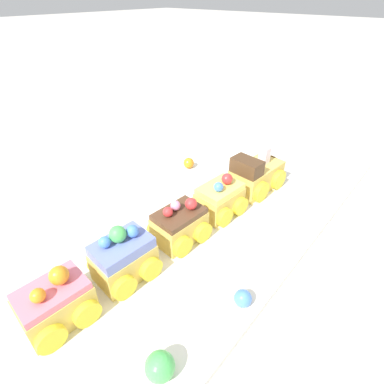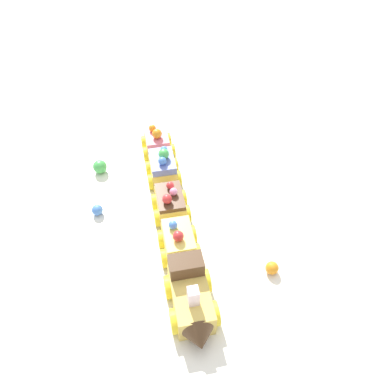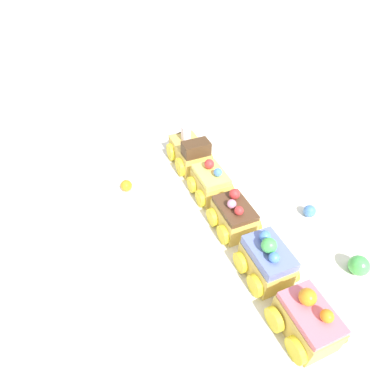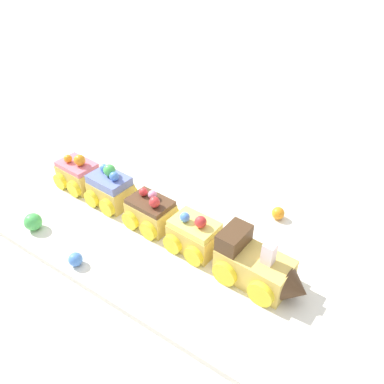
% 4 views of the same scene
% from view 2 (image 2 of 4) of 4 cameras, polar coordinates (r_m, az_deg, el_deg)
% --- Properties ---
extents(ground_plane, '(10.00, 10.00, 0.00)m').
position_cam_2_polar(ground_plane, '(0.73, 0.69, -4.89)').
color(ground_plane, beige).
extents(display_board, '(0.84, 0.41, 0.01)m').
position_cam_2_polar(display_board, '(0.73, 0.69, -4.59)').
color(display_board, white).
rests_on(display_board, ground_plane).
extents(cake_train_locomotive, '(0.14, 0.08, 0.08)m').
position_cam_2_polar(cake_train_locomotive, '(0.59, -0.04, -16.33)').
color(cake_train_locomotive, '#E0BC56').
rests_on(cake_train_locomotive, display_board).
extents(cake_car_lemon, '(0.08, 0.07, 0.07)m').
position_cam_2_polar(cake_car_lemon, '(0.66, -2.04, -7.73)').
color(cake_car_lemon, '#E0BC56').
rests_on(cake_car_lemon, display_board).
extents(cake_car_chocolate, '(0.08, 0.07, 0.07)m').
position_cam_2_polar(cake_car_chocolate, '(0.72, -3.31, -1.90)').
color(cake_car_chocolate, '#E0BC56').
rests_on(cake_car_chocolate, display_board).
extents(cake_car_blueberry, '(0.08, 0.07, 0.08)m').
position_cam_2_polar(cake_car_blueberry, '(0.78, -4.45, 3.54)').
color(cake_car_blueberry, '#E0BC56').
rests_on(cake_car_blueberry, display_board).
extents(cake_car_strawberry, '(0.08, 0.07, 0.07)m').
position_cam_2_polar(cake_car_strawberry, '(0.86, -5.34, 7.38)').
color(cake_car_strawberry, '#E0BC56').
rests_on(cake_car_strawberry, display_board).
extents(gumball_green, '(0.03, 0.03, 0.03)m').
position_cam_2_polar(gumball_green, '(0.83, -13.86, 3.77)').
color(gumball_green, '#4CBC56').
rests_on(gumball_green, display_board).
extents(gumball_orange, '(0.02, 0.02, 0.02)m').
position_cam_2_polar(gumball_orange, '(0.66, 12.09, -11.24)').
color(gumball_orange, orange).
rests_on(gumball_orange, display_board).
extents(gumball_blue, '(0.02, 0.02, 0.02)m').
position_cam_2_polar(gumball_blue, '(0.75, -14.23, -2.67)').
color(gumball_blue, '#4C84E0').
rests_on(gumball_blue, display_board).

